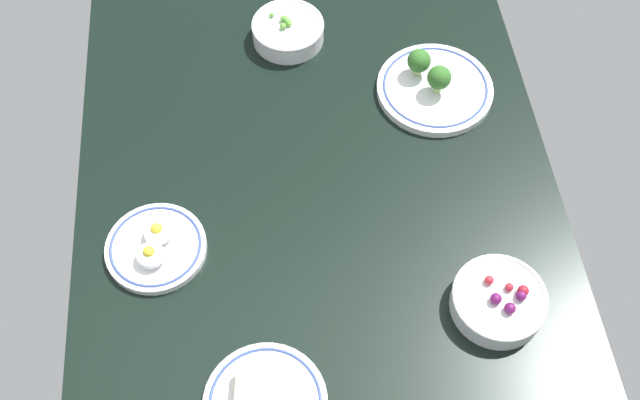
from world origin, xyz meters
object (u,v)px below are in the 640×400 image
plate_broccoli (434,85)px  bowl_peas (288,31)px  bowl_berries (499,301)px  plate_eggs (156,247)px

plate_broccoli → bowl_peas: bearing=57.9°
bowl_peas → bowl_berries: bowl_berries is taller
bowl_berries → plate_eggs: 58.48cm
plate_broccoli → bowl_berries: bearing=-177.8°
bowl_peas → plate_eggs: bowl_peas is taller
plate_broccoli → plate_eggs: 62.12cm
bowl_peas → bowl_berries: size_ratio=0.95×
plate_broccoli → bowl_peas: size_ratio=1.54×
plate_broccoli → bowl_peas: 32.26cm
plate_broccoli → plate_eggs: (-30.32, 54.22, -0.35)cm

